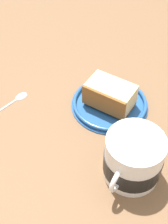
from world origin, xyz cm
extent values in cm
cube|color=brown|center=(0.00, 0.00, -1.56)|extent=(158.19, 158.19, 3.11)
cylinder|color=#26599E|center=(-9.14, 2.03, 0.34)|extent=(16.58, 16.58, 0.68)
torus|color=#26599E|center=(-9.14, 2.03, 1.05)|extent=(15.98, 15.98, 0.73)
cube|color=brown|center=(-9.14, 2.03, 0.98)|extent=(9.06, 11.25, 0.60)
cube|color=beige|center=(-9.14, 2.03, 3.62)|extent=(9.06, 11.25, 4.69)
cube|color=brown|center=(-6.25, 3.26, 3.62)|extent=(4.40, 9.27, 4.69)
cylinder|color=white|center=(-1.85, 17.39, 4.67)|extent=(9.97, 9.97, 9.33)
cylinder|color=black|center=(-1.85, 17.39, 3.50)|extent=(10.17, 10.17, 3.82)
cylinder|color=#47230F|center=(-1.85, 17.39, 7.93)|extent=(8.77, 8.77, 0.40)
torus|color=white|center=(2.84, 19.07, 4.67)|extent=(4.90, 2.41, 4.91)
ellipsoid|color=silver|center=(5.24, -11.42, 0.40)|extent=(3.35, 2.58, 0.80)
camera|label=1|loc=(22.51, 37.55, 49.37)|focal=50.62mm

